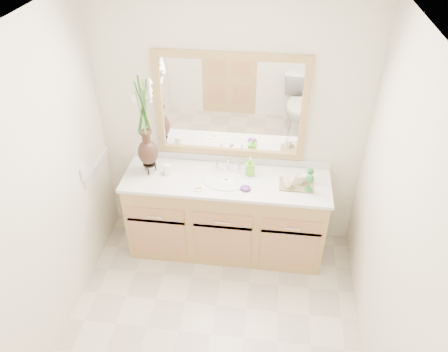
# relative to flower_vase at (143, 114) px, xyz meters

# --- Properties ---
(floor) EXTENTS (2.60, 2.60, 0.00)m
(floor) POSITION_rel_flower_vase_xyz_m (0.70, -1.04, -1.42)
(floor) COLOR #BDB0A2
(floor) RESTS_ON ground
(ceiling) EXTENTS (2.40, 2.60, 0.02)m
(ceiling) POSITION_rel_flower_vase_xyz_m (0.70, -1.04, 0.98)
(ceiling) COLOR white
(ceiling) RESTS_ON wall_back
(wall_back) EXTENTS (2.40, 0.02, 2.40)m
(wall_back) POSITION_rel_flower_vase_xyz_m (0.70, 0.26, -0.22)
(wall_back) COLOR silver
(wall_back) RESTS_ON floor
(wall_left) EXTENTS (0.02, 2.60, 2.40)m
(wall_left) POSITION_rel_flower_vase_xyz_m (-0.50, -1.04, -0.22)
(wall_left) COLOR silver
(wall_left) RESTS_ON floor
(wall_right) EXTENTS (0.02, 2.60, 2.40)m
(wall_right) POSITION_rel_flower_vase_xyz_m (1.90, -1.04, -0.22)
(wall_right) COLOR silver
(wall_right) RESTS_ON floor
(vanity) EXTENTS (1.80, 0.55, 0.80)m
(vanity) POSITION_rel_flower_vase_xyz_m (0.70, -0.03, -1.02)
(vanity) COLOR tan
(vanity) RESTS_ON floor
(counter) EXTENTS (1.84, 0.57, 0.03)m
(counter) POSITION_rel_flower_vase_xyz_m (0.70, -0.03, -0.60)
(counter) COLOR silver
(counter) RESTS_ON vanity
(sink) EXTENTS (0.38, 0.34, 0.23)m
(sink) POSITION_rel_flower_vase_xyz_m (0.70, -0.04, -0.64)
(sink) COLOR white
(sink) RESTS_ON counter
(mirror) EXTENTS (1.32, 0.04, 0.97)m
(mirror) POSITION_rel_flower_vase_xyz_m (0.70, 0.24, -0.01)
(mirror) COLOR white
(mirror) RESTS_ON wall_back
(switch_plate) EXTENTS (0.02, 0.12, 0.12)m
(switch_plate) POSITION_rel_flower_vase_xyz_m (-0.49, -0.28, -0.44)
(switch_plate) COLOR white
(switch_plate) RESTS_ON wall_left
(flower_vase) EXTENTS (0.21, 0.21, 0.87)m
(flower_vase) POSITION_rel_flower_vase_xyz_m (0.00, 0.00, 0.00)
(flower_vase) COLOR black
(flower_vase) RESTS_ON counter
(tumbler) EXTENTS (0.07, 0.07, 0.09)m
(tumbler) POSITION_rel_flower_vase_xyz_m (0.16, -0.01, -0.54)
(tumbler) COLOR white
(tumbler) RESTS_ON counter
(soap_dish) EXTENTS (0.10, 0.10, 0.03)m
(soap_dish) POSITION_rel_flower_vase_xyz_m (0.48, -0.20, -0.58)
(soap_dish) COLOR white
(soap_dish) RESTS_ON counter
(soap_bottle) EXTENTS (0.08, 0.08, 0.16)m
(soap_bottle) POSITION_rel_flower_vase_xyz_m (0.90, 0.07, -0.51)
(soap_bottle) COLOR #6FC92F
(soap_bottle) RESTS_ON counter
(purple_dish) EXTENTS (0.12, 0.11, 0.03)m
(purple_dish) POSITION_rel_flower_vase_xyz_m (0.88, -0.16, -0.57)
(purple_dish) COLOR #58297C
(purple_dish) RESTS_ON counter
(tray) EXTENTS (0.30, 0.20, 0.01)m
(tray) POSITION_rel_flower_vase_xyz_m (1.32, -0.05, -0.58)
(tray) COLOR brown
(tray) RESTS_ON counter
(mug_left) EXTENTS (0.10, 0.09, 0.09)m
(mug_left) POSITION_rel_flower_vase_xyz_m (1.24, -0.09, -0.53)
(mug_left) COLOR white
(mug_left) RESTS_ON tray
(mug_right) EXTENTS (0.13, 0.12, 0.10)m
(mug_right) POSITION_rel_flower_vase_xyz_m (1.34, -0.02, -0.52)
(mug_right) COLOR white
(mug_right) RESTS_ON tray
(goblet_front) EXTENTS (0.07, 0.07, 0.16)m
(goblet_front) POSITION_rel_flower_vase_xyz_m (1.41, -0.11, -0.47)
(goblet_front) COLOR #267334
(goblet_front) RESTS_ON tray
(goblet_back) EXTENTS (0.06, 0.06, 0.13)m
(goblet_back) POSITION_rel_flower_vase_xyz_m (1.43, 0.02, -0.48)
(goblet_back) COLOR #267334
(goblet_back) RESTS_ON tray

